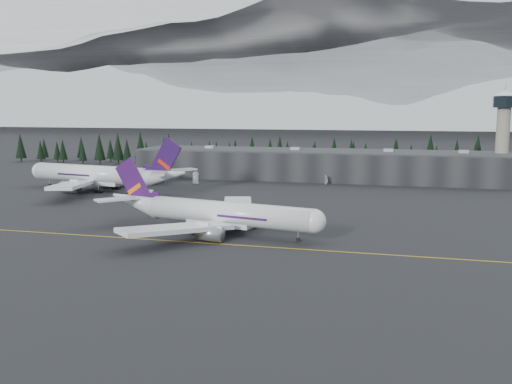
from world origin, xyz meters
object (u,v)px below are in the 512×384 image
(control_tower, at_px, (503,127))
(jet_parked, at_px, (104,175))
(jet_main, at_px, (211,212))
(gse_vehicle_b, at_px, (326,183))
(gse_vehicle_a, at_px, (196,183))
(terminal, at_px, (318,165))

(control_tower, relative_size, jet_parked, 0.53)
(jet_main, xyz_separation_m, gse_vehicle_b, (15.20, 97.47, -4.41))
(jet_main, xyz_separation_m, gse_vehicle_a, (-36.32, 84.30, -4.36))
(jet_parked, relative_size, gse_vehicle_b, 17.83)
(terminal, xyz_separation_m, gse_vehicle_a, (-45.12, -31.37, -5.58))
(control_tower, bearing_deg, jet_parked, -157.50)
(gse_vehicle_b, bearing_deg, jet_main, -28.88)
(gse_vehicle_a, bearing_deg, terminal, 33.17)
(terminal, xyz_separation_m, gse_vehicle_b, (6.39, -18.19, -5.62))
(terminal, distance_m, gse_vehicle_b, 20.09)
(jet_parked, relative_size, gse_vehicle_a, 13.71)
(terminal, distance_m, control_tower, 76.98)
(terminal, relative_size, control_tower, 4.24)
(jet_main, relative_size, gse_vehicle_a, 11.73)
(jet_main, distance_m, gse_vehicle_b, 98.75)
(terminal, bearing_deg, gse_vehicle_b, -70.64)
(terminal, bearing_deg, gse_vehicle_a, -145.19)
(control_tower, bearing_deg, gse_vehicle_b, -162.83)
(terminal, xyz_separation_m, control_tower, (75.00, 3.00, 17.11))
(control_tower, distance_m, jet_parked, 159.75)
(control_tower, distance_m, jet_main, 146.42)
(terminal, bearing_deg, jet_parked, -141.14)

